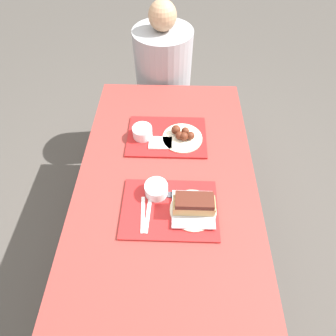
# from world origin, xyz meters

# --- Properties ---
(ground_plane) EXTENTS (12.00, 12.00, 0.00)m
(ground_plane) POSITION_xyz_m (0.00, 0.00, 0.00)
(ground_plane) COLOR #4C4742
(picnic_table) EXTENTS (0.85, 1.46, 0.77)m
(picnic_table) POSITION_xyz_m (0.00, 0.00, 0.66)
(picnic_table) COLOR maroon
(picnic_table) RESTS_ON ground_plane
(picnic_bench_far) EXTENTS (0.80, 0.28, 0.45)m
(picnic_bench_far) POSITION_xyz_m (0.00, 0.95, 0.38)
(picnic_bench_far) COLOR maroon
(picnic_bench_far) RESTS_ON ground_plane
(tray_near) EXTENTS (0.42, 0.29, 0.01)m
(tray_near) POSITION_xyz_m (0.02, -0.16, 0.77)
(tray_near) COLOR red
(tray_near) RESTS_ON picnic_table
(tray_far) EXTENTS (0.42, 0.29, 0.01)m
(tray_far) POSITION_xyz_m (-0.01, 0.27, 0.77)
(tray_far) COLOR red
(tray_far) RESTS_ON picnic_table
(bowl_coleslaw_near) EXTENTS (0.10, 0.10, 0.06)m
(bowl_coleslaw_near) POSITION_xyz_m (-0.04, -0.08, 0.81)
(bowl_coleslaw_near) COLOR silver
(bowl_coleslaw_near) RESTS_ON tray_near
(brisket_sandwich_plate) EXTENTS (0.20, 0.20, 0.10)m
(brisket_sandwich_plate) POSITION_xyz_m (0.12, -0.17, 0.82)
(brisket_sandwich_plate) COLOR beige
(brisket_sandwich_plate) RESTS_ON tray_near
(plastic_fork_near) EXTENTS (0.03, 0.17, 0.00)m
(plastic_fork_near) POSITION_xyz_m (-0.09, -0.19, 0.78)
(plastic_fork_near) COLOR white
(plastic_fork_near) RESTS_ON tray_near
(plastic_knife_near) EXTENTS (0.02, 0.17, 0.00)m
(plastic_knife_near) POSITION_xyz_m (-0.07, -0.19, 0.78)
(plastic_knife_near) COLOR white
(plastic_knife_near) RESTS_ON tray_near
(condiment_packet) EXTENTS (0.04, 0.03, 0.01)m
(condiment_packet) POSITION_xyz_m (0.01, -0.09, 0.78)
(condiment_packet) COLOR #3F3F47
(condiment_packet) RESTS_ON tray_near
(bowl_coleslaw_far) EXTENTS (0.10, 0.10, 0.06)m
(bowl_coleslaw_far) POSITION_xyz_m (-0.13, 0.27, 0.81)
(bowl_coleslaw_far) COLOR silver
(bowl_coleslaw_far) RESTS_ON tray_far
(wings_plate_far) EXTENTS (0.21, 0.21, 0.06)m
(wings_plate_far) POSITION_xyz_m (0.08, 0.26, 0.80)
(wings_plate_far) COLOR beige
(wings_plate_far) RESTS_ON tray_far
(napkin_far) EXTENTS (0.12, 0.08, 0.01)m
(napkin_far) POSITION_xyz_m (-0.04, 0.22, 0.78)
(napkin_far) COLOR white
(napkin_far) RESTS_ON tray_far
(person_seated_across) EXTENTS (0.39, 0.39, 0.73)m
(person_seated_across) POSITION_xyz_m (-0.05, 0.95, 0.75)
(person_seated_across) COLOR #9E9EA3
(person_seated_across) RESTS_ON picnic_bench_far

